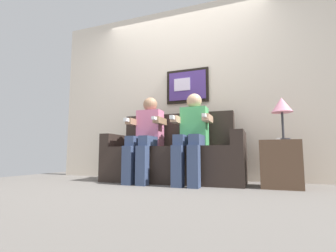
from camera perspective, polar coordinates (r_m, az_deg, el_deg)
ground_plane at (r=2.94m, az=-1.06°, el=-13.38°), size 5.45×5.45×0.00m
back_wall_assembly at (r=3.76m, az=3.35°, el=8.14°), size 4.20×0.10×2.60m
couch at (r=3.22m, az=1.10°, el=-7.21°), size 1.80×0.58×0.90m
person_on_left at (r=3.19m, az=-5.04°, el=-1.91°), size 0.46×0.56×1.11m
person_on_right at (r=2.98m, az=5.51°, el=-1.58°), size 0.46×0.56×1.11m
side_table_right at (r=2.94m, az=24.21°, el=-7.92°), size 0.40×0.40×0.50m
table_lamp at (r=2.95m, az=24.59°, el=3.99°), size 0.22×0.22×0.46m
spare_remote_on_table at (r=2.83m, az=23.88°, el=-2.74°), size 0.04×0.13×0.02m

